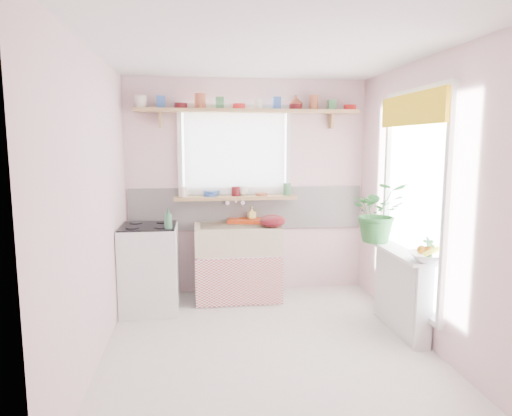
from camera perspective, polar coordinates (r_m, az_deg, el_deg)
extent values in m
plane|color=silver|center=(4.16, 1.51, -16.99)|extent=(3.20, 3.20, 0.00)
plane|color=white|center=(3.83, 1.65, 19.19)|extent=(3.20, 3.20, 0.00)
plane|color=silver|center=(5.37, -1.08, 2.64)|extent=(2.80, 0.00, 2.80)
plane|color=silver|center=(2.26, 7.92, -5.14)|extent=(2.80, 0.00, 2.80)
plane|color=silver|center=(3.84, -19.53, -0.04)|extent=(0.00, 3.20, 3.20)
plane|color=silver|center=(4.25, 20.58, 0.65)|extent=(0.00, 3.20, 3.20)
cube|color=white|center=(5.39, -1.05, -0.02)|extent=(2.74, 0.03, 0.50)
cube|color=pink|center=(5.42, -1.04, -2.12)|extent=(2.74, 0.02, 0.12)
cube|color=white|center=(5.33, -2.70, 6.90)|extent=(1.20, 0.01, 1.00)
cube|color=white|center=(5.27, -2.64, 6.88)|extent=(1.15, 0.02, 0.95)
cube|color=white|center=(4.42, 19.32, 0.99)|extent=(0.01, 1.10, 1.90)
cube|color=yellow|center=(4.36, 18.81, 11.59)|extent=(0.03, 1.20, 0.28)
cube|color=white|center=(5.25, -2.33, -8.35)|extent=(0.85, 0.55, 0.55)
cube|color=#D3453E|center=(4.99, -2.04, -9.26)|extent=(0.95, 0.02, 0.53)
cube|color=beige|center=(5.15, -2.36, -3.81)|extent=(0.95, 0.55, 0.30)
cylinder|color=silver|center=(5.33, -2.62, 0.96)|extent=(0.03, 0.22, 0.03)
cube|color=white|center=(4.97, -13.15, -7.42)|extent=(0.58, 0.58, 0.90)
cube|color=black|center=(4.87, -13.32, -2.25)|extent=(0.56, 0.56, 0.02)
cylinder|color=black|center=(4.75, -15.18, -2.40)|extent=(0.14, 0.14, 0.01)
cylinder|color=black|center=(4.72, -11.80, -2.35)|extent=(0.14, 0.14, 0.01)
cylinder|color=black|center=(5.02, -14.75, -1.82)|extent=(0.14, 0.14, 0.01)
cylinder|color=black|center=(4.99, -11.56, -1.77)|extent=(0.14, 0.14, 0.01)
cube|color=white|center=(4.56, 17.72, -9.99)|extent=(0.15, 0.90, 0.75)
cube|color=white|center=(4.45, 17.58, -5.30)|extent=(0.22, 0.95, 0.03)
cube|color=tan|center=(5.25, -2.56, 1.30)|extent=(1.40, 0.22, 0.04)
cube|color=tan|center=(5.23, -0.94, 12.03)|extent=(2.52, 0.24, 0.04)
cylinder|color=silver|center=(5.24, -14.21, 12.66)|extent=(0.11, 0.11, 0.12)
cylinder|color=#3359A5|center=(5.22, -11.81, 12.75)|extent=(0.11, 0.11, 0.12)
cylinder|color=#590F14|center=(5.21, -9.39, 12.50)|extent=(0.11, 0.11, 0.06)
cylinder|color=#A55133|center=(5.21, -6.97, 12.87)|extent=(0.11, 0.11, 0.12)
cylinder|color=#3F7F4C|center=(5.21, -4.55, 12.90)|extent=(0.11, 0.11, 0.12)
cylinder|color=red|center=(5.23, -2.14, 12.58)|extent=(0.11, 0.11, 0.06)
cylinder|color=silver|center=(5.25, 0.25, 12.89)|extent=(0.11, 0.11, 0.12)
cylinder|color=#3359A5|center=(5.28, 2.61, 12.85)|extent=(0.11, 0.11, 0.12)
cylinder|color=#590F14|center=(5.32, 4.94, 12.47)|extent=(0.11, 0.11, 0.06)
cylinder|color=#A55133|center=(5.37, 7.24, 12.72)|extent=(0.11, 0.11, 0.12)
cylinder|color=#3F7F4C|center=(5.43, 9.48, 12.63)|extent=(0.11, 0.11, 0.12)
cylinder|color=red|center=(5.49, 11.67, 12.20)|extent=(0.11, 0.11, 0.06)
cylinder|color=silver|center=(5.23, -9.35, 2.05)|extent=(0.11, 0.11, 0.12)
cylinder|color=#3359A5|center=(5.23, -5.95, 2.11)|extent=(0.11, 0.11, 0.12)
cylinder|color=#590F14|center=(5.25, -2.56, 1.84)|extent=(0.11, 0.11, 0.06)
cylinder|color=#A55133|center=(5.28, 0.79, 2.21)|extent=(0.11, 0.11, 0.12)
cylinder|color=#3F7F4C|center=(5.33, 4.10, 2.25)|extent=(0.11, 0.11, 0.12)
cube|color=red|center=(5.32, -1.05, -1.52)|extent=(0.50, 0.41, 0.04)
ellipsoid|color=maroon|center=(5.01, 2.06, -1.62)|extent=(0.39, 0.39, 0.13)
imported|color=#2B6D2E|center=(4.73, 15.05, -0.49)|extent=(0.61, 0.55, 0.61)
imported|color=silver|center=(4.12, 20.72, -5.78)|extent=(0.37, 0.37, 0.07)
imported|color=#2B6D31|center=(4.10, 20.76, -4.86)|extent=(0.12, 0.09, 0.21)
imported|color=#FCE970|center=(5.32, -0.55, -0.78)|extent=(0.10, 0.10, 0.18)
imported|color=beige|center=(5.31, -1.71, 2.17)|extent=(0.15, 0.15, 0.11)
imported|color=#3763B3|center=(5.29, -5.56, 1.86)|extent=(0.23, 0.23, 0.06)
imported|color=#9A462F|center=(5.39, 4.98, 12.99)|extent=(0.20, 0.20, 0.17)
imported|color=#38704C|center=(4.62, -10.93, -1.27)|extent=(0.09, 0.09, 0.21)
sphere|color=orange|center=(4.10, 20.76, -4.98)|extent=(0.08, 0.08, 0.08)
sphere|color=orange|center=(4.16, 21.30, -4.84)|extent=(0.08, 0.08, 0.08)
sphere|color=orange|center=(4.10, 20.01, -4.96)|extent=(0.08, 0.08, 0.08)
cylinder|color=yellow|center=(4.07, 21.34, -4.98)|extent=(0.18, 0.04, 0.10)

